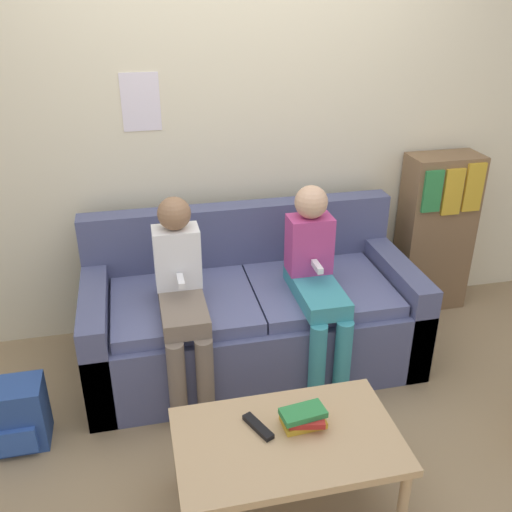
{
  "coord_description": "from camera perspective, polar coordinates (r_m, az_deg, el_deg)",
  "views": [
    {
      "loc": [
        -0.59,
        -2.23,
        2.08
      ],
      "look_at": [
        0.0,
        0.41,
        0.74
      ],
      "focal_mm": 40.0,
      "sensor_mm": 36.0,
      "label": 1
    }
  ],
  "objects": [
    {
      "name": "backpack",
      "position": [
        3.09,
        -22.91,
        -14.48
      ],
      "size": [
        0.29,
        0.24,
        0.34
      ],
      "color": "#284789",
      "rests_on": "ground_plane"
    },
    {
      "name": "wall_back",
      "position": [
        3.44,
        -2.47,
        13.16
      ],
      "size": [
        8.0,
        0.06,
        2.6
      ],
      "color": "beige",
      "rests_on": "ground_plane"
    },
    {
      "name": "tv_remote",
      "position": [
        2.46,
        0.21,
        -16.7
      ],
      "size": [
        0.11,
        0.17,
        0.02
      ],
      "rotation": [
        0.0,
        0.0,
        0.42
      ],
      "color": "black",
      "rests_on": "coffee_table"
    },
    {
      "name": "couch",
      "position": [
        3.36,
        -0.52,
        -5.92
      ],
      "size": [
        1.87,
        0.86,
        0.86
      ],
      "color": "#4C5175",
      "rests_on": "ground_plane"
    },
    {
      "name": "coffee_table",
      "position": [
        2.47,
        3.13,
        -18.37
      ],
      "size": [
        0.92,
        0.56,
        0.39
      ],
      "color": "tan",
      "rests_on": "ground_plane"
    },
    {
      "name": "bookshelf",
      "position": [
        3.98,
        17.49,
        2.26
      ],
      "size": [
        0.46,
        0.26,
        1.07
      ],
      "color": "brown",
      "rests_on": "ground_plane"
    },
    {
      "name": "ground_plane",
      "position": [
        3.11,
        1.72,
        -15.75
      ],
      "size": [
        10.0,
        10.0,
        0.0
      ],
      "primitive_type": "plane",
      "color": "#937A56"
    },
    {
      "name": "person_right",
      "position": [
        3.09,
        6.01,
        -2.05
      ],
      "size": [
        0.24,
        0.58,
        1.09
      ],
      "color": "teal",
      "rests_on": "ground_plane"
    },
    {
      "name": "person_left",
      "position": [
        2.96,
        -7.47,
        -3.64
      ],
      "size": [
        0.24,
        0.58,
        1.08
      ],
      "color": "#756656",
      "rests_on": "ground_plane"
    },
    {
      "name": "book_stack",
      "position": [
        2.47,
        4.81,
        -15.79
      ],
      "size": [
        0.2,
        0.14,
        0.08
      ],
      "color": "gold",
      "rests_on": "coffee_table"
    }
  ]
}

